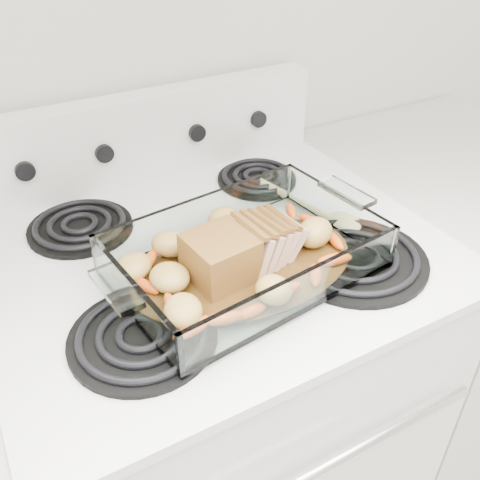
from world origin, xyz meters
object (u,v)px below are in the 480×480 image
counter_right (431,313)px  pork_roast (236,251)px  baking_dish (246,260)px  electric_range (217,406)px

counter_right → pork_roast: 0.86m
counter_right → baking_dish: 0.83m
electric_range → baking_dish: electric_range is taller
counter_right → baking_dish: bearing=-171.0°
counter_right → baking_dish: size_ratio=2.29×
counter_right → pork_roast: size_ratio=4.70×
electric_range → pork_roast: (-0.01, -0.10, 0.51)m
baking_dish → pork_roast: 0.03m
electric_range → pork_roast: 0.52m
baking_dish → counter_right: bearing=2.1°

